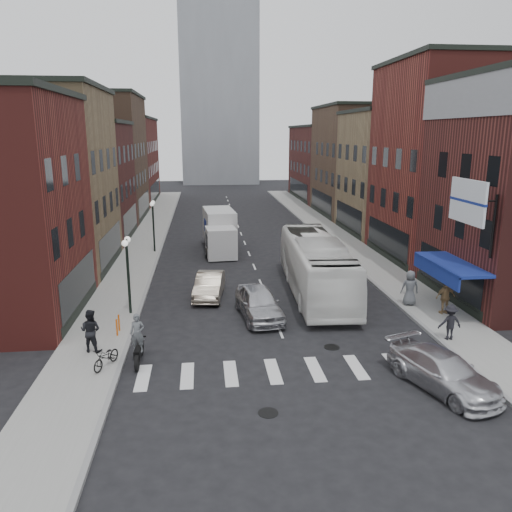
# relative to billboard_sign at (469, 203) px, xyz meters

# --- Properties ---
(ground) EXTENTS (160.00, 160.00, 0.00)m
(ground) POSITION_rel_billboard_sign_xyz_m (-8.59, -0.50, -6.13)
(ground) COLOR black
(ground) RESTS_ON ground
(sidewalk_left) EXTENTS (3.00, 74.00, 0.15)m
(sidewalk_left) POSITION_rel_billboard_sign_xyz_m (-17.09, 21.50, -6.06)
(sidewalk_left) COLOR gray
(sidewalk_left) RESTS_ON ground
(sidewalk_right) EXTENTS (3.00, 74.00, 0.15)m
(sidewalk_right) POSITION_rel_billboard_sign_xyz_m (-0.09, 21.50, -6.06)
(sidewalk_right) COLOR gray
(sidewalk_right) RESTS_ON ground
(curb_left) EXTENTS (0.20, 74.00, 0.16)m
(curb_left) POSITION_rel_billboard_sign_xyz_m (-15.59, 21.50, -6.13)
(curb_left) COLOR gray
(curb_left) RESTS_ON ground
(curb_right) EXTENTS (0.20, 74.00, 0.16)m
(curb_right) POSITION_rel_billboard_sign_xyz_m (-1.59, 21.50, -6.13)
(curb_right) COLOR gray
(curb_right) RESTS_ON ground
(crosswalk_stripes) EXTENTS (12.00, 2.20, 0.01)m
(crosswalk_stripes) POSITION_rel_billboard_sign_xyz_m (-8.59, -3.50, -6.13)
(crosswalk_stripes) COLOR silver
(crosswalk_stripes) RESTS_ON ground
(bldg_left_mid_a) EXTENTS (10.30, 10.20, 12.30)m
(bldg_left_mid_a) POSITION_rel_billboard_sign_xyz_m (-23.58, 13.50, 0.02)
(bldg_left_mid_a) COLOR olive
(bldg_left_mid_a) RESTS_ON ground
(bldg_left_mid_b) EXTENTS (10.30, 10.20, 10.30)m
(bldg_left_mid_b) POSITION_rel_billboard_sign_xyz_m (-23.58, 23.50, -0.98)
(bldg_left_mid_b) COLOR #4B1D1A
(bldg_left_mid_b) RESTS_ON ground
(bldg_left_far_a) EXTENTS (10.30, 12.20, 13.30)m
(bldg_left_far_a) POSITION_rel_billboard_sign_xyz_m (-23.58, 34.50, 0.52)
(bldg_left_far_a) COLOR brown
(bldg_left_far_a) RESTS_ON ground
(bldg_left_far_b) EXTENTS (10.30, 16.20, 11.30)m
(bldg_left_far_b) POSITION_rel_billboard_sign_xyz_m (-23.58, 48.50, -0.48)
(bldg_left_far_b) COLOR maroon
(bldg_left_far_b) RESTS_ON ground
(bldg_right_mid_a) EXTENTS (10.30, 10.20, 14.30)m
(bldg_right_mid_a) POSITION_rel_billboard_sign_xyz_m (6.41, 13.50, 1.02)
(bldg_right_mid_a) COLOR maroon
(bldg_right_mid_a) RESTS_ON ground
(bldg_right_mid_b) EXTENTS (10.30, 10.20, 11.30)m
(bldg_right_mid_b) POSITION_rel_billboard_sign_xyz_m (6.41, 23.50, -0.48)
(bldg_right_mid_b) COLOR olive
(bldg_right_mid_b) RESTS_ON ground
(bldg_right_far_a) EXTENTS (10.30, 12.20, 12.30)m
(bldg_right_far_a) POSITION_rel_billboard_sign_xyz_m (6.41, 34.50, 0.02)
(bldg_right_far_a) COLOR brown
(bldg_right_far_a) RESTS_ON ground
(bldg_right_far_b) EXTENTS (10.30, 16.20, 10.30)m
(bldg_right_far_b) POSITION_rel_billboard_sign_xyz_m (6.41, 48.50, -0.98)
(bldg_right_far_b) COLOR #4B1D1A
(bldg_right_far_b) RESTS_ON ground
(awning_blue) EXTENTS (1.80, 5.00, 0.78)m
(awning_blue) POSITION_rel_billboard_sign_xyz_m (0.34, 2.00, -3.50)
(awning_blue) COLOR navy
(awning_blue) RESTS_ON ground
(billboard_sign) EXTENTS (1.52, 3.00, 3.70)m
(billboard_sign) POSITION_rel_billboard_sign_xyz_m (0.00, 0.00, 0.00)
(billboard_sign) COLOR black
(billboard_sign) RESTS_ON ground
(distant_tower) EXTENTS (14.00, 14.00, 50.00)m
(distant_tower) POSITION_rel_billboard_sign_xyz_m (-8.59, 77.50, 18.87)
(distant_tower) COLOR #9399A0
(distant_tower) RESTS_ON ground
(streetlamp_near) EXTENTS (0.32, 1.22, 4.11)m
(streetlamp_near) POSITION_rel_billboard_sign_xyz_m (-15.99, 3.50, -3.22)
(streetlamp_near) COLOR black
(streetlamp_near) RESTS_ON ground
(streetlamp_far) EXTENTS (0.32, 1.22, 4.11)m
(streetlamp_far) POSITION_rel_billboard_sign_xyz_m (-15.99, 17.50, -3.22)
(streetlamp_far) COLOR black
(streetlamp_far) RESTS_ON ground
(bike_rack) EXTENTS (0.08, 0.68, 0.80)m
(bike_rack) POSITION_rel_billboard_sign_xyz_m (-16.19, 0.80, -5.58)
(bike_rack) COLOR #D8590C
(bike_rack) RESTS_ON sidewalk_left
(box_truck) EXTENTS (2.66, 7.56, 3.22)m
(box_truck) POSITION_rel_billboard_sign_xyz_m (-10.82, 17.60, -4.54)
(box_truck) COLOR silver
(box_truck) RESTS_ON ground
(motorcycle_rider) EXTENTS (0.60, 2.11, 2.15)m
(motorcycle_rider) POSITION_rel_billboard_sign_xyz_m (-14.89, -2.19, -5.13)
(motorcycle_rider) COLOR black
(motorcycle_rider) RESTS_ON ground
(transit_bus) EXTENTS (3.44, 12.21, 3.37)m
(transit_bus) POSITION_rel_billboard_sign_xyz_m (-5.61, 6.16, -4.45)
(transit_bus) COLOR white
(transit_bus) RESTS_ON ground
(sedan_left_near) EXTENTS (2.44, 4.88, 1.60)m
(sedan_left_near) POSITION_rel_billboard_sign_xyz_m (-9.39, 2.50, -5.33)
(sedan_left_near) COLOR #B9B9BE
(sedan_left_near) RESTS_ON ground
(sedan_left_far) EXTENTS (2.02, 4.39, 1.39)m
(sedan_left_far) POSITION_rel_billboard_sign_xyz_m (-11.85, 6.13, -5.44)
(sedan_left_far) COLOR #B0A38E
(sedan_left_far) RESTS_ON ground
(curb_car) EXTENTS (3.38, 5.09, 1.37)m
(curb_car) POSITION_rel_billboard_sign_xyz_m (-3.45, -5.50, -5.45)
(curb_car) COLOR silver
(curb_car) RESTS_ON ground
(parked_bicycle) EXTENTS (1.17, 1.68, 0.84)m
(parked_bicycle) POSITION_rel_billboard_sign_xyz_m (-16.09, -2.70, -5.56)
(parked_bicycle) COLOR black
(parked_bicycle) RESTS_ON sidewalk_left
(ped_left_solo) EXTENTS (1.02, 0.76, 1.86)m
(ped_left_solo) POSITION_rel_billboard_sign_xyz_m (-16.99, -1.10, -5.05)
(ped_left_solo) COLOR black
(ped_left_solo) RESTS_ON sidewalk_left
(ped_right_a) EXTENTS (1.05, 0.52, 1.63)m
(ped_right_a) POSITION_rel_billboard_sign_xyz_m (-1.19, -1.52, -5.17)
(ped_right_a) COLOR black
(ped_right_a) RESTS_ON sidewalk_right
(ped_right_b) EXTENTS (1.10, 0.63, 1.80)m
(ped_right_b) POSITION_rel_billboard_sign_xyz_m (0.16, 1.65, -5.08)
(ped_right_b) COLOR olive
(ped_right_b) RESTS_ON sidewalk_right
(ped_right_c) EXTENTS (1.02, 0.75, 1.91)m
(ped_right_c) POSITION_rel_billboard_sign_xyz_m (-1.09, 3.19, -5.03)
(ped_right_c) COLOR #595C60
(ped_right_c) RESTS_ON sidewalk_right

